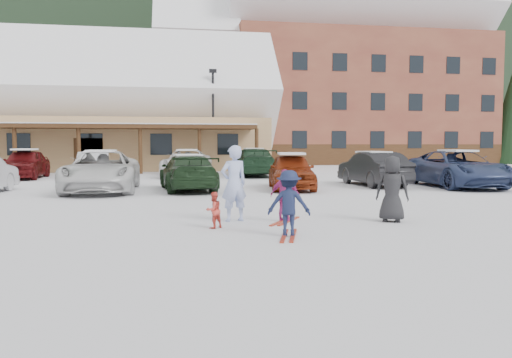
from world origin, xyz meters
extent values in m
plane|color=silver|center=(0.00, 0.00, 0.00)|extent=(160.00, 160.00, 0.00)
cube|color=black|center=(0.00, 85.00, 19.00)|extent=(300.00, 70.00, 38.00)
cube|color=tan|center=(-9.00, 28.00, 1.80)|extent=(28.00, 10.00, 3.60)
cube|color=#422814|center=(-9.00, 21.80, 2.90)|extent=(25.20, 2.60, 0.25)
cube|color=white|center=(-9.00, 28.00, 5.54)|extent=(29.12, 9.69, 9.69)
cube|color=brown|center=(16.00, 38.00, 6.00)|extent=(24.00, 14.00, 12.00)
cube|color=brown|center=(0.50, 38.00, 4.50)|extent=(7.00, 12.60, 9.00)
cube|color=white|center=(16.00, 38.00, 14.69)|extent=(24.96, 13.57, 13.57)
cube|color=#422814|center=(16.00, 31.04, 0.90)|extent=(24.00, 0.10, 1.80)
cylinder|color=black|center=(1.07, 23.55, 3.30)|extent=(0.16, 0.16, 6.60)
cube|color=black|center=(1.07, 23.55, 6.73)|extent=(0.50, 0.25, 0.25)
cylinder|color=black|center=(6.00, 44.00, 0.54)|extent=(0.60, 0.60, 1.08)
cone|color=black|center=(6.00, 44.00, 5.13)|extent=(3.96, 3.96, 8.10)
cylinder|color=black|center=(34.00, 46.00, 0.69)|extent=(0.60, 0.60, 1.38)
cone|color=black|center=(34.00, 46.00, 6.55)|extent=(5.06, 5.06, 10.35)
imported|color=#A6B6E9|center=(-0.20, 1.15, 0.89)|extent=(0.75, 0.61, 1.78)
imported|color=#D64437|center=(-0.75, 0.24, 0.39)|extent=(0.48, 0.46, 0.79)
imported|color=#161E3E|center=(0.63, -0.94, 0.65)|extent=(0.94, 0.70, 1.30)
cube|color=#9E2B16|center=(0.63, -0.94, 0.01)|extent=(0.59, 1.40, 0.03)
imported|color=#AB2C79|center=(0.96, 0.86, 0.61)|extent=(0.77, 0.64, 1.23)
cube|color=#9E2B16|center=(0.96, 0.86, 0.01)|extent=(0.91, 1.29, 0.03)
imported|color=black|center=(3.42, 0.47, 0.77)|extent=(0.90, 0.79, 1.54)
imported|color=silver|center=(-4.30, 9.29, 0.78)|extent=(2.70, 5.67, 1.56)
imported|color=#1A3019|center=(-1.05, 9.27, 0.69)|extent=(2.39, 4.94, 1.39)
imported|color=maroon|center=(3.06, 9.10, 0.72)|extent=(2.27, 4.43, 1.44)
imported|color=black|center=(7.00, 10.20, 0.74)|extent=(1.81, 4.55, 1.47)
imported|color=navy|center=(10.23, 8.97, 0.77)|extent=(2.79, 5.66, 1.55)
imported|color=#5C1012|center=(-9.31, 17.42, 0.78)|extent=(1.93, 4.59, 1.55)
imported|color=silver|center=(-5.71, 16.73, 0.71)|extent=(1.94, 4.43, 1.41)
imported|color=white|center=(-0.86, 17.59, 0.75)|extent=(3.20, 5.69, 1.50)
imported|color=#1C3A23|center=(2.90, 17.65, 0.78)|extent=(2.44, 5.48, 1.56)
camera|label=1|loc=(-1.58, -10.40, 1.81)|focal=35.00mm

